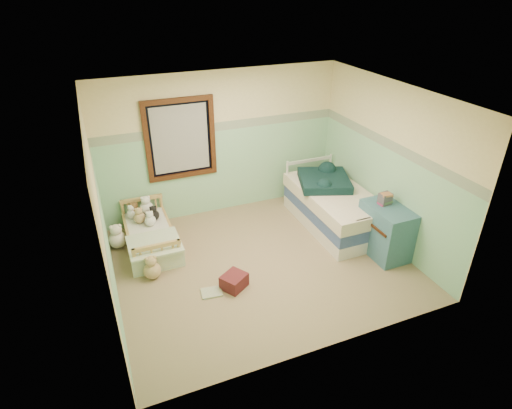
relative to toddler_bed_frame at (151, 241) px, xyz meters
name	(u,v)px	position (x,y,z in m)	size (l,w,h in m)	color
floor	(261,262)	(1.46, -1.05, -0.10)	(4.20, 3.60, 0.02)	brown
ceiling	(262,96)	(1.46, -1.05, 2.42)	(4.20, 3.60, 0.02)	silver
wall_back	(221,144)	(1.46, 0.75, 1.16)	(4.20, 0.04, 2.50)	beige
wall_front	(330,261)	(1.46, -2.85, 1.16)	(4.20, 0.04, 2.50)	beige
wall_left	(101,217)	(-0.64, -1.05, 1.16)	(0.04, 3.60, 2.50)	beige
wall_right	(388,165)	(3.56, -1.05, 1.16)	(0.04, 3.60, 2.50)	beige
wainscot_mint	(223,171)	(1.46, 0.74, 0.66)	(4.20, 0.01, 1.50)	#8FCC99
border_strip	(221,126)	(1.46, 0.74, 1.49)	(4.20, 0.01, 0.15)	#466148
window_frame	(181,139)	(0.76, 0.71, 1.36)	(1.16, 0.06, 1.36)	black
window_blinds	(180,139)	(0.76, 0.72, 1.36)	(0.92, 0.01, 1.12)	beige
toddler_bed_frame	(151,241)	(0.00, 0.00, 0.00)	(0.70, 1.40, 0.18)	tan
toddler_mattress	(150,233)	(0.00, 0.00, 0.15)	(0.64, 1.34, 0.12)	white
patchwork_quilt	(154,244)	(0.00, -0.43, 0.22)	(0.76, 0.70, 0.03)	#8DB6D4
plush_bed_brown	(134,212)	(-0.15, 0.50, 0.30)	(0.18, 0.18, 0.18)	brown
plush_bed_white	(147,208)	(0.05, 0.50, 0.33)	(0.23, 0.23, 0.23)	white
plush_bed_tan	(139,218)	(-0.10, 0.28, 0.30)	(0.18, 0.18, 0.18)	tan
plush_bed_dark	(154,215)	(0.13, 0.28, 0.30)	(0.17, 0.17, 0.17)	black
plush_floor_cream	(118,240)	(-0.49, 0.16, 0.05)	(0.28, 0.28, 0.28)	white
plush_floor_tan	(152,271)	(-0.12, -0.81, 0.03)	(0.25, 0.25, 0.25)	tan
twin_bed_frame	(333,219)	(3.01, -0.54, 0.02)	(0.95, 1.91, 0.22)	white
twin_boxspring	(334,208)	(3.01, -0.54, 0.24)	(0.95, 1.91, 0.22)	navy
twin_mattress	(335,197)	(3.01, -0.54, 0.46)	(0.99, 1.95, 0.22)	beige
teal_blanket	(324,180)	(2.96, -0.24, 0.64)	(0.81, 0.86, 0.14)	black
dresser	(385,231)	(3.30, -1.54, 0.31)	(0.50, 0.80, 0.80)	#366071
book_stack	(385,199)	(3.30, -1.41, 0.80)	(0.18, 0.14, 0.18)	brown
red_pillow	(234,281)	(0.89, -1.44, 0.01)	(0.32, 0.28, 0.20)	maroon
floor_book	(212,292)	(0.56, -1.45, -0.08)	(0.28, 0.22, 0.03)	#D6C946
extra_plush_0	(132,214)	(-0.19, 0.47, 0.29)	(0.16, 0.16, 0.16)	white
extra_plush_1	(150,221)	(0.05, 0.13, 0.30)	(0.17, 0.17, 0.17)	white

